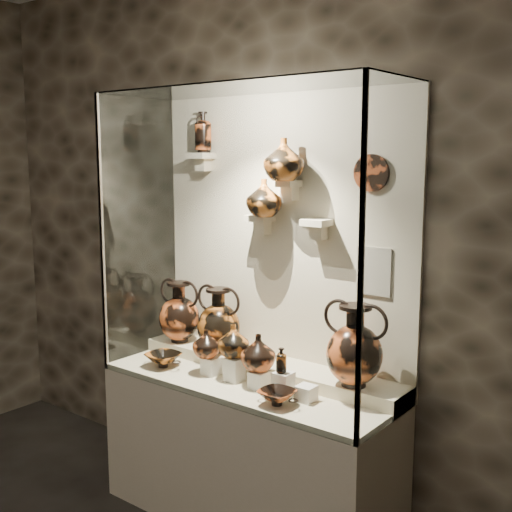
{
  "coord_description": "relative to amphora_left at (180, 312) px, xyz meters",
  "views": [
    {
      "loc": [
        2.11,
        -0.45,
        2.06
      ],
      "look_at": [
        0.03,
        2.22,
        1.52
      ],
      "focal_mm": 45.0,
      "sensor_mm": 36.0,
      "label": 1
    }
  ],
  "objects": [
    {
      "name": "bracket_ca",
      "position": [
        0.55,
        0.1,
        0.61
      ],
      "size": [
        0.14,
        0.12,
        0.04
      ],
      "primitive_type": "cube",
      "color": "beige",
      "rests_on": "back_panel"
    },
    {
      "name": "bracket_cc",
      "position": [
        0.93,
        0.1,
        0.61
      ],
      "size": [
        0.14,
        0.12,
        0.04
      ],
      "primitive_type": "cube",
      "color": "beige",
      "rests_on": "back_panel"
    },
    {
      "name": "ovoid_vase_a",
      "position": [
        0.62,
        0.05,
        0.73
      ],
      "size": [
        0.26,
        0.26,
        0.21
      ],
      "primitive_type": "imported",
      "rotation": [
        0.0,
        0.0,
        -0.36
      ],
      "color": "#9D521B",
      "rests_on": "bracket_ca"
    },
    {
      "name": "jug_b",
      "position": [
        0.58,
        -0.17,
        -0.04
      ],
      "size": [
        0.22,
        0.22,
        0.18
      ],
      "primitive_type": "imported",
      "rotation": [
        0.0,
        0.0,
        0.34
      ],
      "color": "#9D521B",
      "rests_on": "pedestal_b"
    },
    {
      "name": "pedestal_d",
      "position": [
        0.93,
        -0.19,
        -0.2
      ],
      "size": [
        0.09,
        0.09,
        0.12
      ],
      "primitive_type": "cube",
      "color": "silver",
      "rests_on": "front_tier"
    },
    {
      "name": "front_tier",
      "position": [
        0.65,
        -0.14,
        -0.28
      ],
      "size": [
        1.68,
        0.58,
        0.03
      ],
      "primitive_type": "cube",
      "color": "beige",
      "rests_on": "plinth"
    },
    {
      "name": "kylix_right",
      "position": [
        0.99,
        -0.32,
        -0.21
      ],
      "size": [
        0.26,
        0.24,
        0.09
      ],
      "primitive_type": null,
      "rotation": [
        0.0,
        0.0,
        -0.19
      ],
      "color": "#B95123",
      "rests_on": "front_tier"
    },
    {
      "name": "lekythos_small",
      "position": [
        0.93,
        -0.2,
        -0.07
      ],
      "size": [
        0.08,
        0.08,
        0.15
      ],
      "primitive_type": null,
      "rotation": [
        0.0,
        0.0,
        -0.22
      ],
      "color": "#9D521B",
      "rests_on": "pedestal_d"
    },
    {
      "name": "wall_back",
      "position": [
        0.65,
        0.18,
        0.51
      ],
      "size": [
        5.0,
        0.02,
        3.2
      ],
      "primitive_type": "cube",
      "color": "#2B241B",
      "rests_on": "ground"
    },
    {
      "name": "rear_tier",
      "position": [
        0.65,
        0.04,
        -0.24
      ],
      "size": [
        1.7,
        0.25,
        0.1
      ],
      "primitive_type": "cube",
      "color": "beige",
      "rests_on": "plinth"
    },
    {
      "name": "plinth",
      "position": [
        0.65,
        -0.14,
        -0.69
      ],
      "size": [
        1.7,
        0.6,
        0.8
      ],
      "primitive_type": "cube",
      "color": "beige",
      "rests_on": "floor"
    },
    {
      "name": "glass_front",
      "position": [
        0.65,
        -0.43,
        0.51
      ],
      "size": [
        1.7,
        0.01,
        1.6
      ],
      "primitive_type": "cube",
      "color": "white",
      "rests_on": "plinth"
    },
    {
      "name": "amphora_mid",
      "position": [
        0.33,
        -0.0,
        0.0
      ],
      "size": [
        0.36,
        0.36,
        0.38
      ],
      "primitive_type": null,
      "rotation": [
        0.0,
        0.0,
        -0.18
      ],
      "color": "#9D521B",
      "rests_on": "rear_tier"
    },
    {
      "name": "pedestal_c",
      "position": [
        0.77,
        -0.19,
        -0.22
      ],
      "size": [
        0.09,
        0.09,
        0.09
      ],
      "primitive_type": "cube",
      "color": "silver",
      "rests_on": "front_tier"
    },
    {
      "name": "pedestal_e",
      "position": [
        1.07,
        -0.19,
        -0.22
      ],
      "size": [
        0.09,
        0.09,
        0.08
      ],
      "primitive_type": "cube",
      "color": "silver",
      "rests_on": "front_tier"
    },
    {
      "name": "amphora_left",
      "position": [
        0.0,
        0.0,
        0.0
      ],
      "size": [
        0.39,
        0.39,
        0.38
      ],
      "primitive_type": null,
      "rotation": [
        0.0,
        0.0,
        0.36
      ],
      "color": "#B95123",
      "rests_on": "rear_tier"
    },
    {
      "name": "wall_plate",
      "position": [
        1.22,
        0.15,
        0.87
      ],
      "size": [
        0.19,
        0.02,
        0.19
      ],
      "primitive_type": "cylinder",
      "rotation": [
        1.57,
        0.0,
        0.0
      ],
      "color": "#963E1D",
      "rests_on": "back_panel"
    },
    {
      "name": "lekythos_tall",
      "position": [
        0.13,
        0.1,
        1.11
      ],
      "size": [
        0.14,
        0.14,
        0.27
      ],
      "primitive_type": null,
      "rotation": [
        0.0,
        0.0,
        -0.29
      ],
      "color": "#B95123",
      "rests_on": "bracket_ul"
    },
    {
      "name": "ovoid_vase_b",
      "position": [
        0.76,
        0.04,
        0.94
      ],
      "size": [
        0.28,
        0.28,
        0.23
      ],
      "primitive_type": "imported",
      "rotation": [
        0.0,
        0.0,
        -0.36
      ],
      "color": "#9D521B",
      "rests_on": "bracket_cb"
    },
    {
      "name": "glass_right",
      "position": [
        1.5,
        -0.14,
        0.51
      ],
      "size": [
        0.01,
        0.6,
        1.6
      ],
      "primitive_type": "cube",
      "color": "white",
      "rests_on": "plinth"
    },
    {
      "name": "kylix_left",
      "position": [
        0.13,
        -0.26,
        -0.21
      ],
      "size": [
        0.3,
        0.28,
        0.1
      ],
      "primitive_type": null,
      "rotation": [
        0.0,
        0.0,
        0.3
      ],
      "color": "#9D521B",
      "rests_on": "front_tier"
    },
    {
      "name": "bracket_ul",
      "position": [
        0.1,
        0.1,
        0.96
      ],
      "size": [
        0.14,
        0.12,
        0.04
      ],
      "primitive_type": "cube",
      "color": "beige",
      "rests_on": "back_panel"
    },
    {
      "name": "back_panel",
      "position": [
        0.65,
        0.18,
        0.51
      ],
      "size": [
        1.7,
        0.03,
        1.6
      ],
      "primitive_type": "cube",
      "color": "beige",
      "rests_on": "plinth"
    },
    {
      "name": "pedestal_a",
      "position": [
        0.43,
        -0.19,
        -0.21
      ],
      "size": [
        0.09,
        0.09,
        0.1
      ],
      "primitive_type": "cube",
      "color": "silver",
      "rests_on": "front_tier"
    },
    {
      "name": "bracket_cb",
      "position": [
        0.75,
        0.1,
        0.81
      ],
      "size": [
        0.1,
        0.12,
        0.04
      ],
      "primitive_type": "cube",
      "color": "beige",
      "rests_on": "back_panel"
    },
    {
      "name": "glass_left",
      "position": [
        -0.19,
        -0.14,
        0.51
      ],
      "size": [
        0.01,
        0.6,
        1.6
      ],
      "primitive_type": "cube",
      "color": "white",
      "rests_on": "plinth"
    },
    {
      "name": "glass_top",
      "position": [
        0.65,
        -0.14,
        1.31
      ],
      "size": [
        1.7,
        0.6,
        0.01
      ],
      "primitive_type": "cube",
      "color": "white",
      "rests_on": "back_panel"
    },
    {
      "name": "amphora_right",
      "position": [
        1.24,
        -0.02,
        0.02
      ],
      "size": [
        0.44,
        0.44,
        0.42
      ],
      "primitive_type": null,
      "rotation": [
        0.0,
        0.0,
        0.37
      ],
      "color": "#B95123",
      "rests_on": "rear_tier"
    },
    {
      "name": "jug_c",
      "position": [
        0.76,
        -0.17,
        -0.07
      ],
      "size": [
        0.2,
        0.2,
        0.2
      ],
      "primitive_type": "imported",
      "rotation": [
        0.0,
        0.0,
        0.04
      ],
      "color": "#B95123",
      "rests_on": "pedestal_c"
    },
    {
      "name": "info_placard",
      "position": [
        1.25,
        0.16,
        0.37
      ],
      "size": [
        0.19,
        0.01,
        0.25
      ],
      "primitive_type": "cube",
      "color": "beige",
      "rests_on": "back_panel"
    },
    {
      "name": "frame_post_right",
      "position": [
        1.49,
        -0.43,
        0.51
      ],
      "size": [
        0.02,
        0.02,
        1.6
      ],
      "primitive_type": "cube",
      "color": "gray",
      "rests_on": "plinth"
    },
    {
      "name": "frame_post_left",
      "position": [
        -0.19,
        -0.43,
        0.51
      ],
      "size": [
        0.02,
        0.02,
        1.6
      ],
      "primitive_type": "cube",
      "color": "gray",
      "rests_on": "plinth"
    },
    {
      "name": "jug_a",
      "position": [
        0.41,
        -0.2,
        -0.08
      ],
      "size": [
        0.2,
        0.2,
        0.16
      ],
      "primitive_type": "imported",
      "rotation": [
        0.0,
        0.0,
        0.31
      ],
      "color": "#B95123",
      "rests_on": "pedestal_a"
    },
    {
      "name": "pedestal_b",
      "position": [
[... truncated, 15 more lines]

